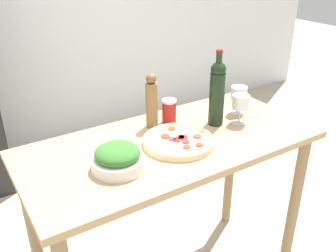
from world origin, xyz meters
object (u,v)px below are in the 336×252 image
at_px(pepper_mill, 152,102).
at_px(salt_canister, 169,111).
at_px(salad_bowl, 118,158).
at_px(homemade_pizza, 178,141).
at_px(wine_glass_far, 239,95).
at_px(wine_bottle, 217,92).
at_px(wine_glass_near, 241,103).

xyz_separation_m(pepper_mill, salt_canister, (0.09, -0.00, -0.07)).
relative_size(salad_bowl, salt_canister, 1.77).
bearing_deg(pepper_mill, homemade_pizza, -88.36).
xyz_separation_m(wine_glass_far, pepper_mill, (-0.45, 0.10, 0.03)).
height_order(wine_glass_far, salt_canister, wine_glass_far).
xyz_separation_m(wine_glass_far, homemade_pizza, (-0.44, -0.11, -0.08)).
distance_m(wine_glass_far, salad_bowl, 0.77).
xyz_separation_m(wine_bottle, wine_glass_far, (0.18, 0.04, -0.06)).
bearing_deg(salad_bowl, homemade_pizza, 6.81).
height_order(wine_bottle, wine_glass_near, wine_bottle).
xyz_separation_m(wine_glass_near, pepper_mill, (-0.38, 0.19, 0.03)).
height_order(pepper_mill, salad_bowl, pepper_mill).
height_order(wine_bottle, homemade_pizza, wine_bottle).
distance_m(wine_glass_near, salt_canister, 0.34).
bearing_deg(wine_glass_near, salad_bowl, -175.17).
bearing_deg(pepper_mill, salt_canister, -2.11).
bearing_deg(wine_glass_far, salad_bowl, -168.73).
distance_m(wine_bottle, wine_glass_near, 0.13).
relative_size(homemade_pizza, salt_canister, 2.67).
height_order(wine_glass_near, homemade_pizza, wine_glass_near).
xyz_separation_m(wine_bottle, homemade_pizza, (-0.27, -0.07, -0.15)).
bearing_deg(wine_glass_far, wine_bottle, -167.72).
bearing_deg(pepper_mill, wine_glass_near, -27.21).
relative_size(wine_glass_far, salt_canister, 1.22).
distance_m(wine_bottle, wine_glass_far, 0.19).
bearing_deg(salad_bowl, wine_bottle, 10.95).
bearing_deg(salad_bowl, pepper_mill, 39.96).
xyz_separation_m(wine_glass_far, salt_canister, (-0.36, 0.10, -0.04)).
relative_size(wine_glass_near, homemade_pizza, 0.46).
relative_size(wine_bottle, salad_bowl, 1.75).
xyz_separation_m(pepper_mill, homemade_pizza, (0.01, -0.22, -0.11)).
relative_size(wine_glass_near, salt_canister, 1.22).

